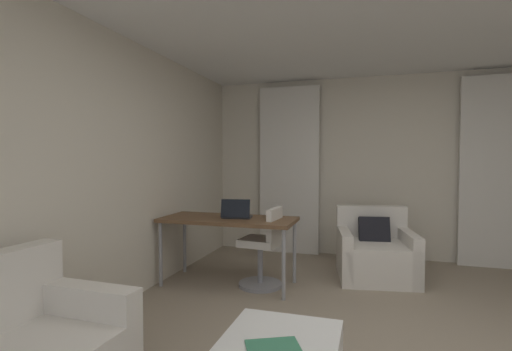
{
  "coord_description": "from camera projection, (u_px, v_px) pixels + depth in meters",
  "views": [
    {
      "loc": [
        -0.21,
        -2.61,
        1.4
      ],
      "look_at": [
        -1.38,
        1.21,
        1.24
      ],
      "focal_mm": 26.11,
      "sensor_mm": 36.0,
      "label": 1
    }
  ],
  "objects": [
    {
      "name": "curtain_left_panel",
      "position": [
        289.0,
        170.0,
        5.61
      ],
      "size": [
        0.9,
        0.06,
        2.5
      ],
      "color": "silver",
      "rests_on": "ground"
    },
    {
      "name": "laptop",
      "position": [
        237.0,
        214.0,
        4.14
      ],
      "size": [
        0.35,
        0.29,
        0.22
      ],
      "color": "#2D2D33",
      "rests_on": "desk"
    },
    {
      "name": "armchair",
      "position": [
        375.0,
        254.0,
        4.43
      ],
      "size": [
        0.98,
        0.97,
        0.82
      ],
      "color": "silver",
      "rests_on": "ground"
    },
    {
      "name": "desk",
      "position": [
        228.0,
        223.0,
        4.17
      ],
      "size": [
        1.5,
        0.66,
        0.76
      ],
      "color": "brown",
      "rests_on": "ground"
    },
    {
      "name": "desk_chair",
      "position": [
        264.0,
        252.0,
        4.1
      ],
      "size": [
        0.48,
        0.48,
        0.88
      ],
      "color": "gray",
      "rests_on": "ground"
    },
    {
      "name": "wall_window",
      "position": [
        385.0,
        167.0,
        5.33
      ],
      "size": [
        5.12,
        0.06,
        2.6
      ],
      "color": "beige",
      "rests_on": "ground"
    },
    {
      "name": "magazine_open",
      "position": [
        273.0,
        348.0,
        1.94
      ],
      "size": [
        0.34,
        0.3,
        0.01
      ],
      "color": "#387F5B",
      "rests_on": "coffee_table"
    },
    {
      "name": "curtain_right_panel",
      "position": [
        498.0,
        172.0,
        4.81
      ],
      "size": [
        0.9,
        0.06,
        2.5
      ],
      "color": "silver",
      "rests_on": "ground"
    },
    {
      "name": "wall_left",
      "position": [
        86.0,
        172.0,
        3.18
      ],
      "size": [
        0.06,
        6.12,
        2.6
      ],
      "color": "beige",
      "rests_on": "ground"
    }
  ]
}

